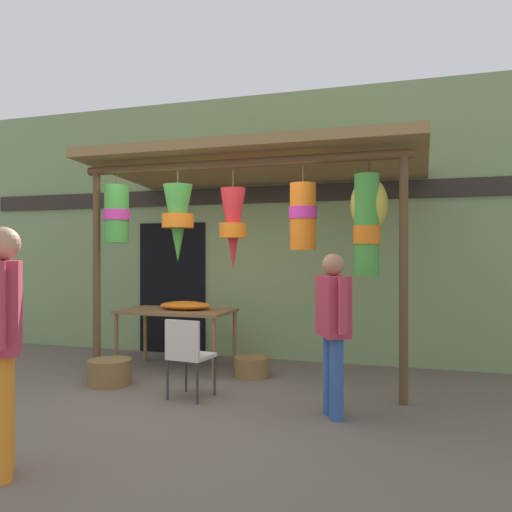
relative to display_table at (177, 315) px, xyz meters
name	(u,v)px	position (x,y,z in m)	size (l,w,h in m)	color
ground_plane	(194,395)	(0.75, -1.11, -0.71)	(30.00, 30.00, 0.00)	#60564C
shop_facade	(257,227)	(0.75, 1.14, 1.21)	(10.21, 0.29, 3.85)	#7A9360
market_stall_canopy	(258,185)	(1.16, -0.08, 1.67)	(4.10, 2.42, 2.79)	brown
display_table	(177,315)	(0.00, 0.00, 0.00)	(1.46, 0.84, 0.78)	brown
flower_heap_on_table	(186,305)	(0.11, 0.04, 0.13)	(0.69, 0.48, 0.11)	orange
folding_chair	(188,351)	(0.76, -1.28, -0.21)	(0.44, 0.44, 0.84)	beige
wicker_basket_by_table	(252,367)	(1.08, -0.12, -0.59)	(0.43, 0.43, 0.24)	brown
wicker_basket_spare	(110,372)	(-0.37, -1.00, -0.57)	(0.50, 0.50, 0.29)	brown
vendor_in_orange	(333,322)	(2.30, -1.41, 0.18)	(0.38, 0.53, 1.52)	#2D5193
customer_foreground	(3,329)	(0.38, -3.39, 0.30)	(0.42, 0.49, 1.70)	orange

